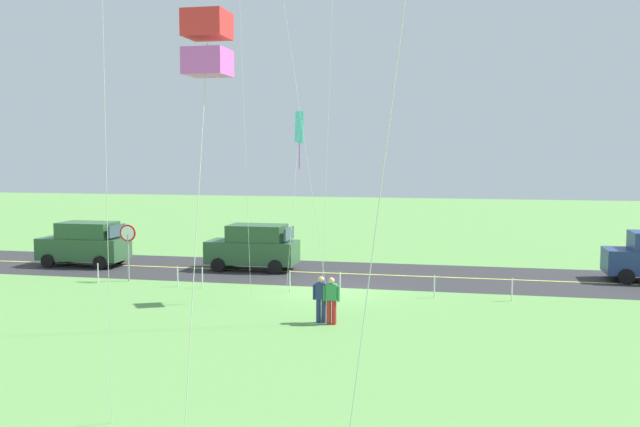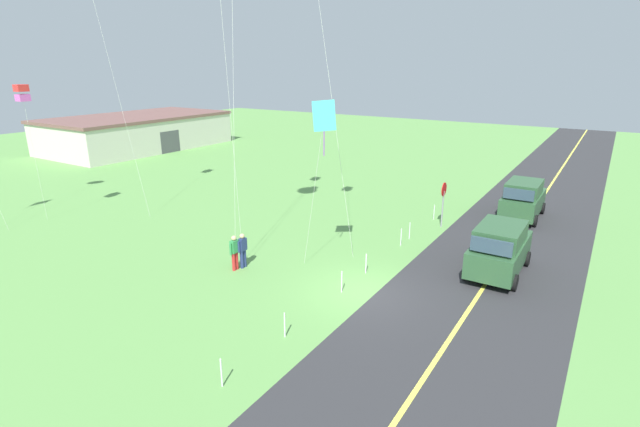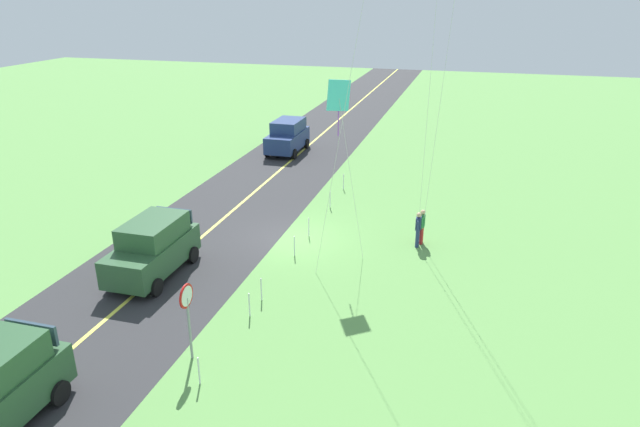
% 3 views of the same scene
% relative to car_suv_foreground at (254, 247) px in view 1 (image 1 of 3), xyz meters
% --- Properties ---
extents(ground_plane, '(120.00, 120.00, 0.10)m').
position_rel_car_suv_foreground_xyz_m(ground_plane, '(-4.71, 4.12, -1.20)').
color(ground_plane, '#60994C').
extents(asphalt_road, '(120.00, 7.00, 0.00)m').
position_rel_car_suv_foreground_xyz_m(asphalt_road, '(-4.71, 0.12, -1.15)').
color(asphalt_road, '#2D2D30').
rests_on(asphalt_road, ground).
extents(road_centre_stripe, '(120.00, 0.16, 0.00)m').
position_rel_car_suv_foreground_xyz_m(road_centre_stripe, '(-4.71, 0.12, -1.15)').
color(road_centre_stripe, '#E5E04C').
rests_on(road_centre_stripe, asphalt_road).
extents(car_suv_foreground, '(4.40, 2.12, 2.24)m').
position_rel_car_suv_foreground_xyz_m(car_suv_foreground, '(0.00, 0.00, 0.00)').
color(car_suv_foreground, '#2D5633').
rests_on(car_suv_foreground, ground).
extents(car_parked_east_near, '(4.40, 2.12, 2.24)m').
position_rel_car_suv_foreground_xyz_m(car_parked_east_near, '(8.80, 0.58, 0.00)').
color(car_parked_east_near, '#2D5633').
rests_on(car_parked_east_near, ground).
extents(stop_sign, '(0.76, 0.08, 2.56)m').
position_rel_car_suv_foreground_xyz_m(stop_sign, '(4.61, 4.03, 0.65)').
color(stop_sign, gray).
rests_on(stop_sign, ground).
extents(person_adult_near, '(0.58, 0.22, 1.60)m').
position_rel_car_suv_foreground_xyz_m(person_adult_near, '(-5.44, 9.74, -0.29)').
color(person_adult_near, navy).
rests_on(person_adult_near, ground).
extents(person_adult_companion, '(0.58, 0.22, 1.60)m').
position_rel_car_suv_foreground_xyz_m(person_adult_companion, '(-5.83, 9.88, -0.29)').
color(person_adult_companion, red).
rests_on(person_adult_companion, ground).
extents(kite_green_far, '(0.65, 0.82, 7.68)m').
position_rel_car_suv_foreground_xyz_m(kite_green_far, '(-6.77, 23.48, 6.07)').
color(kite_green_far, silver).
rests_on(kite_green_far, ground).
extents(kite_orange_near, '(0.56, 1.65, 7.37)m').
position_rel_car_suv_foreground_xyz_m(kite_orange_near, '(-3.89, 6.49, 5.47)').
color(kite_orange_near, silver).
rests_on(kite_orange_near, ground).
extents(fence_post_0, '(0.05, 0.05, 0.90)m').
position_rel_car_suv_foreground_xyz_m(fence_post_0, '(-12.00, 4.82, -0.70)').
color(fence_post_0, silver).
rests_on(fence_post_0, ground).
extents(fence_post_1, '(0.05, 0.05, 0.90)m').
position_rel_car_suv_foreground_xyz_m(fence_post_1, '(-9.01, 4.82, -0.70)').
color(fence_post_1, silver).
rests_on(fence_post_1, ground).
extents(fence_post_2, '(0.05, 0.05, 0.90)m').
position_rel_car_suv_foreground_xyz_m(fence_post_2, '(-5.20, 4.82, -0.70)').
color(fence_post_2, silver).
rests_on(fence_post_2, ground).
extents(fence_post_3, '(0.05, 0.05, 0.90)m').
position_rel_car_suv_foreground_xyz_m(fence_post_3, '(-3.07, 4.82, -0.70)').
color(fence_post_3, silver).
rests_on(fence_post_3, ground).
extents(fence_post_4, '(0.05, 0.05, 0.90)m').
position_rel_car_suv_foreground_xyz_m(fence_post_4, '(1.91, 4.82, -0.70)').
color(fence_post_4, silver).
rests_on(fence_post_4, ground).
extents(fence_post_5, '(0.05, 0.05, 0.90)m').
position_rel_car_suv_foreground_xyz_m(fence_post_5, '(0.78, 4.82, -0.70)').
color(fence_post_5, silver).
rests_on(fence_post_5, ground).
extents(fence_post_6, '(0.05, 0.05, 0.90)m').
position_rel_car_suv_foreground_xyz_m(fence_post_6, '(5.67, 4.82, -0.70)').
color(fence_post_6, silver).
rests_on(fence_post_6, ground).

